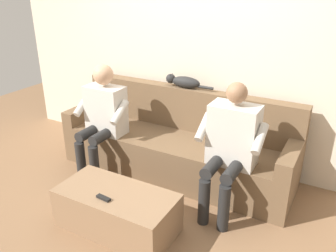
% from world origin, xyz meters
% --- Properties ---
extents(ground_plane, '(8.00, 8.00, 0.00)m').
position_xyz_m(ground_plane, '(0.00, 0.60, 0.00)').
color(ground_plane, '#846042').
extents(back_wall, '(4.86, 0.06, 2.46)m').
position_xyz_m(back_wall, '(0.00, -0.56, 1.23)').
color(back_wall, beige).
rests_on(back_wall, ground).
extents(couch, '(2.51, 0.72, 0.89)m').
position_xyz_m(couch, '(0.00, -0.13, 0.30)').
color(couch, brown).
rests_on(couch, ground).
extents(coffee_table, '(1.01, 0.49, 0.35)m').
position_xyz_m(coffee_table, '(0.00, 0.96, 0.18)').
color(coffee_table, '#8C6B4C').
rests_on(coffee_table, ground).
extents(person_left_seated, '(0.58, 0.57, 1.19)m').
position_xyz_m(person_left_seated, '(-0.70, 0.22, 0.66)').
color(person_left_seated, beige).
rests_on(person_left_seated, ground).
extents(person_right_seated, '(0.56, 0.52, 1.18)m').
position_xyz_m(person_right_seated, '(0.70, 0.22, 0.66)').
color(person_right_seated, beige).
rests_on(person_right_seated, ground).
extents(cat_on_backrest, '(0.55, 0.13, 0.13)m').
position_xyz_m(cat_on_backrest, '(0.05, -0.36, 0.96)').
color(cat_on_backrest, black).
rests_on(cat_on_backrest, couch).
extents(remote_black, '(0.13, 0.05, 0.02)m').
position_xyz_m(remote_black, '(0.03, 1.08, 0.37)').
color(remote_black, black).
rests_on(remote_black, coffee_table).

